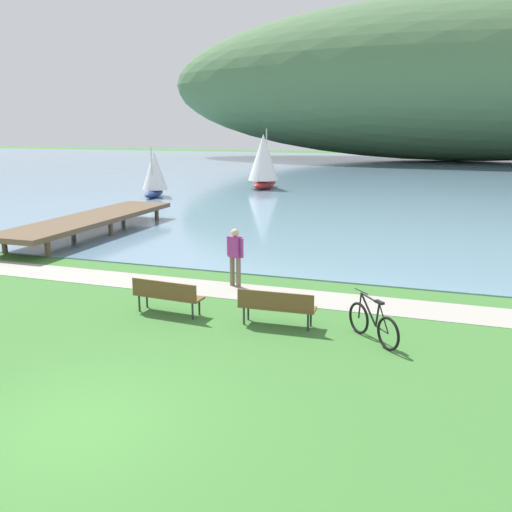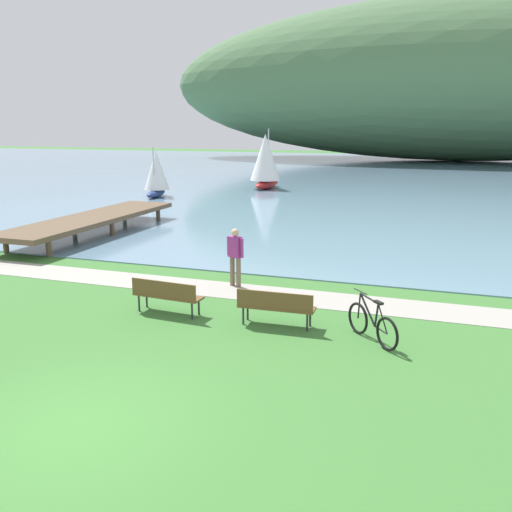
% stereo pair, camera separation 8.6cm
% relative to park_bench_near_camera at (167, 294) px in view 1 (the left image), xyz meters
% --- Properties ---
extents(ground_plane, '(200.00, 200.00, 0.00)m').
position_rel_park_bench_near_camera_xyz_m(ground_plane, '(1.12, -5.18, -0.52)').
color(ground_plane, '#3D7533').
extents(bay_water, '(180.00, 80.00, 0.04)m').
position_rel_park_bench_near_camera_xyz_m(bay_water, '(1.12, 44.15, -0.50)').
color(bay_water, '#6B8EA8').
rests_on(bay_water, ground).
extents(distant_hillside, '(82.07, 28.00, 21.18)m').
position_rel_park_bench_near_camera_xyz_m(distant_hillside, '(7.82, 68.76, 10.11)').
color(distant_hillside, '#4C7047').
rests_on(distant_hillside, bay_water).
extents(shoreline_path, '(60.00, 1.50, 0.01)m').
position_rel_park_bench_near_camera_xyz_m(shoreline_path, '(1.12, 2.36, -0.52)').
color(shoreline_path, '#A39E93').
rests_on(shoreline_path, ground).
extents(park_bench_near_camera, '(1.83, 0.61, 0.88)m').
position_rel_park_bench_near_camera_xyz_m(park_bench_near_camera, '(0.00, 0.00, 0.00)').
color(park_bench_near_camera, brown).
rests_on(park_bench_near_camera, ground).
extents(park_bench_further_along, '(1.81, 0.54, 0.88)m').
position_rel_park_bench_near_camera_xyz_m(park_bench_further_along, '(2.81, 0.04, 0.00)').
color(park_bench_further_along, brown).
rests_on(park_bench_further_along, ground).
extents(bicycle_leaning_near_bench, '(1.25, 1.33, 1.01)m').
position_rel_park_bench_near_camera_xyz_m(bicycle_leaning_near_bench, '(5.04, -0.16, -0.12)').
color(bicycle_leaning_near_bench, black).
rests_on(bicycle_leaning_near_bench, ground).
extents(person_at_shoreline, '(0.57, 0.34, 1.71)m').
position_rel_park_bench_near_camera_xyz_m(person_at_shoreline, '(0.74, 2.81, 0.46)').
color(person_at_shoreline, '#72604C').
rests_on(person_at_shoreline, ground).
extents(sailboat_nearest_to_shore, '(2.34, 3.78, 4.37)m').
position_rel_park_bench_near_camera_xyz_m(sailboat_nearest_to_shore, '(-6.27, 27.25, 1.58)').
color(sailboat_nearest_to_shore, '#B22323').
rests_on(sailboat_nearest_to_shore, bay_water).
extents(sailboat_mid_bay, '(1.89, 2.86, 3.26)m').
position_rel_park_bench_near_camera_xyz_m(sailboat_mid_bay, '(-11.60, 20.50, 1.05)').
color(sailboat_mid_bay, navy).
rests_on(sailboat_mid_bay, bay_water).
extents(pier_dock, '(2.40, 10.00, 0.80)m').
position_rel_park_bench_near_camera_xyz_m(pier_dock, '(-7.88, 8.15, 0.17)').
color(pier_dock, brown).
rests_on(pier_dock, ground).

